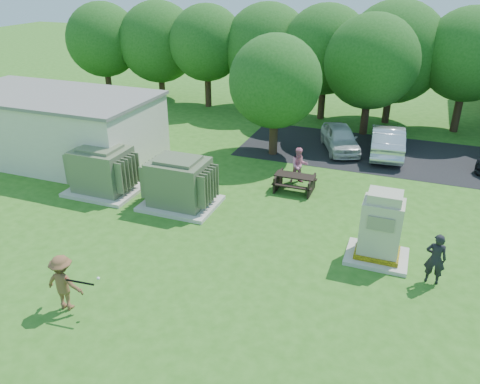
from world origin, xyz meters
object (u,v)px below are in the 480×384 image
at_px(generator_cabinet, 380,230).
at_px(car_silver_a, 387,140).
at_px(person_at_picnic, 299,165).
at_px(transformer_left, 103,171).
at_px(car_white, 340,138).
at_px(person_by_generator, 435,259).
at_px(transformer_right, 180,184).
at_px(picnic_table, 295,181).
at_px(batter, 64,283).

bearing_deg(generator_cabinet, car_silver_a, 93.48).
distance_m(generator_cabinet, person_at_picnic, 6.47).
height_order(transformer_left, generator_cabinet, generator_cabinet).
bearing_deg(transformer_left, car_white, 45.52).
distance_m(transformer_left, person_by_generator, 13.53).
distance_m(transformer_right, car_white, 10.12).
xyz_separation_m(transformer_right, car_white, (4.96, 8.81, -0.30)).
height_order(person_by_generator, car_silver_a, person_by_generator).
bearing_deg(car_white, picnic_table, -121.56).
relative_size(batter, person_by_generator, 1.01).
xyz_separation_m(person_by_generator, person_at_picnic, (-5.73, 5.82, -0.03)).
bearing_deg(transformer_left, car_silver_a, 39.39).
xyz_separation_m(picnic_table, car_white, (0.94, 5.80, 0.20)).
distance_m(batter, person_by_generator, 10.97).
bearing_deg(car_white, person_at_picnic, -123.84).
height_order(person_at_picnic, car_white, person_at_picnic).
xyz_separation_m(transformer_right, car_silver_a, (7.34, 9.07, -0.21)).
relative_size(transformer_right, car_silver_a, 0.65).
relative_size(transformer_left, batter, 1.74).
bearing_deg(generator_cabinet, transformer_left, 174.39).
xyz_separation_m(transformer_right, person_by_generator, (9.70, -1.89, -0.12)).
bearing_deg(person_by_generator, generator_cabinet, -20.52).
bearing_deg(person_at_picnic, batter, -138.53).
bearing_deg(transformer_right, batter, -90.54).
height_order(person_at_picnic, car_silver_a, person_at_picnic).
bearing_deg(car_white, transformer_left, -156.85).
relative_size(transformer_left, picnic_table, 1.73).
xyz_separation_m(person_at_picnic, car_white, (0.99, 4.89, -0.16)).
relative_size(transformer_right, generator_cabinet, 1.22).
xyz_separation_m(transformer_left, batter, (3.63, -6.90, -0.11)).
height_order(batter, person_by_generator, batter).
xyz_separation_m(person_at_picnic, car_silver_a, (3.38, 5.14, -0.07)).
distance_m(transformer_right, generator_cabinet, 8.05).
distance_m(transformer_left, picnic_table, 8.30).
distance_m(picnic_table, car_silver_a, 6.92).
distance_m(transformer_right, batter, 6.90).
bearing_deg(car_white, car_silver_a, -16.31).
bearing_deg(batter, transformer_right, -93.65).
bearing_deg(picnic_table, transformer_right, -143.15).
distance_m(generator_cabinet, person_by_generator, 1.90).
height_order(generator_cabinet, car_white, generator_cabinet).
bearing_deg(picnic_table, batter, -112.38).
distance_m(person_by_generator, car_silver_a, 11.21).
bearing_deg(car_silver_a, transformer_right, 45.63).
bearing_deg(transformer_left, batter, -62.23).
relative_size(person_by_generator, person_at_picnic, 1.03).
height_order(car_white, car_silver_a, car_silver_a).
xyz_separation_m(picnic_table, person_by_generator, (5.68, -4.90, 0.39)).
xyz_separation_m(transformer_left, car_white, (8.66, 8.81, -0.30)).
bearing_deg(picnic_table, car_silver_a, 61.22).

